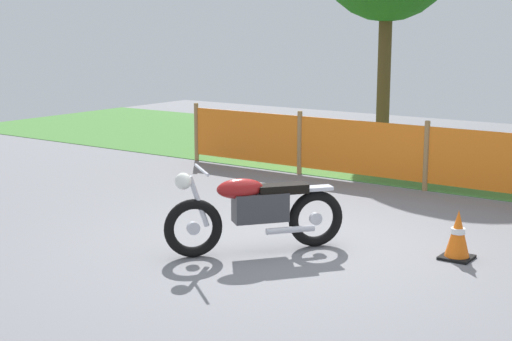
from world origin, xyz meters
The scene contains 5 objects.
ground centered at (0.00, 0.00, -0.01)m, with size 24.00×24.00×0.02m, color slate.
grass_verge centered at (0.00, 6.28, 0.01)m, with size 24.00×5.61×0.01m, color #427A33.
barrier_fence centered at (0.00, 3.48, 0.54)m, with size 8.91×0.08×1.05m.
motorcycle_lead centered at (-0.30, -0.48, 0.46)m, with size 1.33×1.65×0.96m.
traffic_cone centered at (1.59, 0.54, 0.26)m, with size 0.32×0.32×0.53m.
Camera 1 is at (4.23, -6.86, 2.42)m, focal length 52.42 mm.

